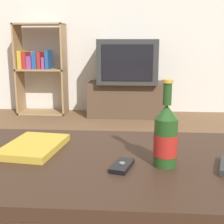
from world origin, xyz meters
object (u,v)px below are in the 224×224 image
tv_stand (127,99)px  television (128,61)px  bookshelf (39,66)px  beer_bottle (166,136)px  cell_phone (122,166)px  table_book (34,146)px

tv_stand → television: 0.45m
bookshelf → beer_bottle: 3.12m
television → bookshelf: 1.09m
beer_bottle → cell_phone: (-0.13, -0.03, -0.09)m
tv_stand → cell_phone: (0.04, -2.82, 0.30)m
television → table_book: bearing=-95.9°
tv_stand → bookshelf: size_ratio=0.85×
bookshelf → table_book: (0.81, -2.74, -0.07)m
bookshelf → cell_phone: 3.10m
tv_stand → cell_phone: 2.83m
beer_bottle → table_book: (-0.45, 0.12, -0.08)m
television → table_book: size_ratio=2.40×
table_book → tv_stand: bearing=91.4°
cell_phone → beer_bottle: bearing=27.4°
bookshelf → beer_bottle: (1.26, -2.86, 0.01)m
bookshelf → table_book: 2.86m
television → table_book: (-0.28, -2.67, -0.14)m
television → cell_phone: (0.04, -2.81, -0.15)m
bookshelf → cell_phone: bookshelf is taller
television → cell_phone: 2.82m
beer_bottle → cell_phone: 0.16m
beer_bottle → bookshelf: bearing=113.8°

